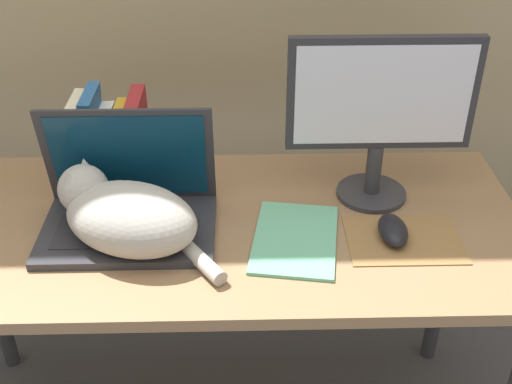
# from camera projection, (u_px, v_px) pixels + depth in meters

# --- Properties ---
(desk) EXTENTS (1.41, 0.61, 0.71)m
(desk) POSITION_uv_depth(u_px,v_px,m) (211.00, 250.00, 1.47)
(desk) COLOR #93704C
(desk) RESTS_ON ground_plane
(laptop) EXTENTS (0.37, 0.25, 0.26)m
(laptop) POSITION_uv_depth(u_px,v_px,m) (129.00, 207.00, 1.39)
(laptop) COLOR #2D2D33
(laptop) RESTS_ON desk
(cat) EXTENTS (0.36, 0.28, 0.16)m
(cat) POSITION_uv_depth(u_px,v_px,m) (125.00, 215.00, 1.32)
(cat) COLOR #B2ADA3
(cat) RESTS_ON desk
(external_monitor) EXTENTS (0.41, 0.16, 0.39)m
(external_monitor) POSITION_uv_depth(u_px,v_px,m) (381.00, 110.00, 1.40)
(external_monitor) COLOR #333338
(external_monitor) RESTS_ON desk
(mousepad) EXTENTS (0.24, 0.18, 0.00)m
(mousepad) POSITION_uv_depth(u_px,v_px,m) (403.00, 239.00, 1.38)
(mousepad) COLOR olive
(mousepad) RESTS_ON desk
(computer_mouse) EXTENTS (0.06, 0.11, 0.04)m
(computer_mouse) POSITION_uv_depth(u_px,v_px,m) (393.00, 230.00, 1.37)
(computer_mouse) COLOR black
(computer_mouse) RESTS_ON mousepad
(book_row) EXTENTS (0.17, 0.17, 0.23)m
(book_row) POSITION_uv_depth(u_px,v_px,m) (111.00, 143.00, 1.52)
(book_row) COLOR beige
(book_row) RESTS_ON desk
(notepad) EXTENTS (0.21, 0.28, 0.01)m
(notepad) POSITION_uv_depth(u_px,v_px,m) (295.00, 239.00, 1.37)
(notepad) COLOR #6BBC93
(notepad) RESTS_ON desk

